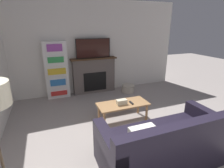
{
  "coord_description": "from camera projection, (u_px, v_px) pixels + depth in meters",
  "views": [
    {
      "loc": [
        -1.35,
        -1.15,
        1.99
      ],
      "look_at": [
        0.03,
        2.42,
        0.7
      ],
      "focal_mm": 28.0,
      "sensor_mm": 36.0,
      "label": 1
    }
  ],
  "objects": [
    {
      "name": "couch",
      "position": [
        164.0,
        145.0,
        2.6
      ],
      "size": [
        1.92,
        0.9,
        0.85
      ],
      "color": "black",
      "rests_on": "ground_plane"
    },
    {
      "name": "tissue_box",
      "position": [
        122.0,
        102.0,
        3.66
      ],
      "size": [
        0.22,
        0.12,
        0.1
      ],
      "color": "beige",
      "rests_on": "coffee_table"
    },
    {
      "name": "bookshelf",
      "position": [
        57.0,
        70.0,
        4.87
      ],
      "size": [
        0.62,
        0.29,
        1.59
      ],
      "color": "white",
      "rests_on": "ground_plane"
    },
    {
      "name": "tv",
      "position": [
        93.0,
        48.0,
        5.07
      ],
      "size": [
        1.02,
        0.03,
        0.56
      ],
      "color": "black",
      "rests_on": "fireplace"
    },
    {
      "name": "fireplace",
      "position": [
        94.0,
        75.0,
        5.35
      ],
      "size": [
        1.37,
        0.28,
        1.07
      ],
      "color": "#605651",
      "rests_on": "ground_plane"
    },
    {
      "name": "storage_basket",
      "position": [
        128.0,
        88.0,
        5.47
      ],
      "size": [
        0.39,
        0.39,
        0.22
      ],
      "color": "#BCB29E",
      "rests_on": "ground_plane"
    },
    {
      "name": "remote_control",
      "position": [
        131.0,
        103.0,
        3.71
      ],
      "size": [
        0.04,
        0.15,
        0.02
      ],
      "color": "black",
      "rests_on": "coffee_table"
    },
    {
      "name": "coffee_table",
      "position": [
        123.0,
        106.0,
        3.73
      ],
      "size": [
        1.09,
        0.49,
        0.41
      ],
      "color": "#A87A4C",
      "rests_on": "ground_plane"
    },
    {
      "name": "wall_back",
      "position": [
        92.0,
        48.0,
        5.21
      ],
      "size": [
        5.55,
        0.06,
        2.7
      ],
      "color": "silver",
      "rests_on": "ground_plane"
    }
  ]
}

